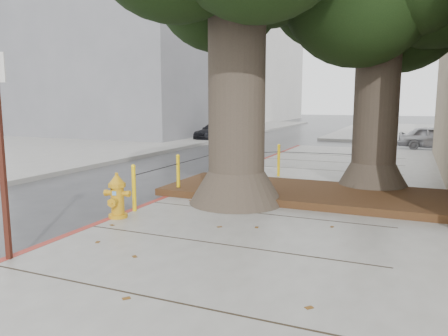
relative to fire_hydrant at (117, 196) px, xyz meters
name	(u,v)px	position (x,y,z in m)	size (l,w,h in m)	color
ground	(191,249)	(1.90, -0.66, -0.57)	(140.00, 140.00, 0.00)	#28282B
sidewalk_opposite	(33,147)	(-12.10, 9.34, -0.49)	(14.00, 60.00, 0.15)	slate
curb_red	(164,201)	(-0.10, 1.84, -0.49)	(0.14, 26.00, 0.16)	maroon
planter_bed	(304,193)	(2.80, 3.24, -0.34)	(6.40, 2.60, 0.16)	black
building_far_grey	(147,50)	(-13.10, 21.34, 5.43)	(12.00, 16.00, 12.00)	slate
building_far_white	(237,58)	(-15.10, 44.34, 6.93)	(12.00, 18.00, 15.00)	silver
bollard_ring	(240,167)	(1.03, 3.72, 0.10)	(3.79, 5.39, 0.95)	yellow
fire_hydrant	(117,196)	(0.00, 0.00, 0.00)	(0.46, 0.43, 0.86)	orange
signpost	(1,145)	(-0.05, -2.40, 1.17)	(0.27, 0.11, 2.81)	#471911
car_silver	(435,138)	(6.07, 16.84, 0.00)	(1.34, 3.34, 1.14)	#B1B1B7
car_dark	(216,131)	(-5.76, 17.34, -0.04)	(1.49, 3.66, 1.06)	black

